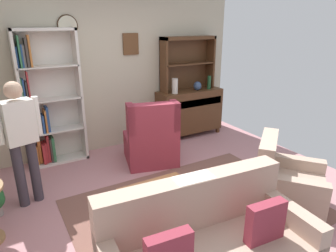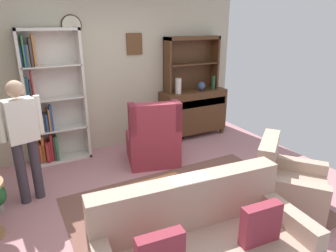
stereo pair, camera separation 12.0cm
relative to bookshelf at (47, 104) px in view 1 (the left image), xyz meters
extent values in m
cube|color=#B27A7F|center=(1.05, -1.94, -0.99)|extent=(5.40, 4.60, 0.02)
cube|color=#BCB299|center=(1.05, 0.19, 0.42)|extent=(5.00, 0.06, 2.80)
cylinder|color=beige|center=(0.47, 0.14, 1.15)|extent=(0.28, 0.03, 0.28)
torus|color=#382314|center=(0.47, 0.14, 1.15)|extent=(0.31, 0.02, 0.31)
cube|color=brown|center=(1.50, 0.14, 0.84)|extent=(0.28, 0.03, 0.36)
cube|color=brown|center=(1.25, -2.24, -0.97)|extent=(2.93, 2.09, 0.01)
cube|color=silver|center=(-0.35, -0.01, 0.07)|extent=(0.04, 0.30, 2.10)
cube|color=silver|center=(0.51, -0.01, 0.07)|extent=(0.04, 0.30, 2.10)
cube|color=silver|center=(0.08, -0.01, 1.10)|extent=(0.90, 0.30, 0.04)
cube|color=silver|center=(0.08, -0.01, -0.96)|extent=(0.90, 0.30, 0.04)
cube|color=silver|center=(0.08, 0.13, 0.07)|extent=(0.90, 0.01, 2.10)
cube|color=silver|center=(0.08, -0.01, -0.43)|extent=(0.86, 0.30, 0.02)
cube|color=#337247|center=(-0.32, -0.03, -0.78)|extent=(0.02, 0.20, 0.30)
cube|color=#B22D33|center=(-0.28, -0.03, -0.72)|extent=(0.03, 0.19, 0.40)
cube|color=#CC7233|center=(-0.25, -0.03, -0.78)|extent=(0.03, 0.15, 0.29)
cube|color=#CC7233|center=(-0.20, -0.03, -0.71)|extent=(0.04, 0.11, 0.42)
cube|color=#B22D33|center=(-0.15, -0.03, -0.77)|extent=(0.04, 0.24, 0.31)
cube|color=#B22D33|center=(-0.11, -0.03, -0.76)|extent=(0.03, 0.19, 0.33)
cube|color=#B22D33|center=(-0.08, -0.03, -0.71)|extent=(0.03, 0.15, 0.44)
cube|color=#3F3833|center=(-0.04, -0.03, -0.73)|extent=(0.02, 0.19, 0.39)
cube|color=#337247|center=(0.00, -0.03, -0.73)|extent=(0.04, 0.19, 0.40)
cube|color=silver|center=(0.08, -0.01, 0.07)|extent=(0.86, 0.30, 0.02)
cube|color=#337247|center=(-0.31, -0.03, -0.27)|extent=(0.04, 0.17, 0.30)
cube|color=#CC7233|center=(-0.27, -0.03, -0.26)|extent=(0.02, 0.12, 0.32)
cube|color=#CC7233|center=(-0.24, -0.03, -0.21)|extent=(0.03, 0.21, 0.42)
cube|color=#337247|center=(-0.20, -0.03, -0.23)|extent=(0.03, 0.12, 0.38)
cube|color=gray|center=(-0.17, -0.03, -0.21)|extent=(0.03, 0.23, 0.42)
cube|color=#3F3833|center=(-0.14, -0.03, -0.28)|extent=(0.03, 0.17, 0.28)
cube|color=#284C8C|center=(-0.10, -0.03, -0.28)|extent=(0.03, 0.20, 0.28)
cube|color=#CC7233|center=(-0.06, -0.03, -0.24)|extent=(0.03, 0.22, 0.35)
cube|color=#284C8C|center=(-0.02, -0.03, -0.22)|extent=(0.04, 0.16, 0.40)
cube|color=silver|center=(0.08, -0.01, 0.58)|extent=(0.86, 0.30, 0.02)
cube|color=#337247|center=(-0.32, -0.03, 0.26)|extent=(0.02, 0.12, 0.36)
cube|color=#284C8C|center=(-0.29, -0.03, 0.26)|extent=(0.02, 0.14, 0.34)
cube|color=#3F3833|center=(-0.26, -0.03, 0.24)|extent=(0.02, 0.18, 0.31)
cube|color=#B22D33|center=(-0.22, -0.03, 0.30)|extent=(0.02, 0.16, 0.44)
cube|color=#284C8C|center=(-0.31, -0.03, 0.73)|extent=(0.03, 0.12, 0.29)
cube|color=#337247|center=(-0.27, -0.03, 0.81)|extent=(0.02, 0.24, 0.44)
cube|color=#284C8C|center=(-0.25, -0.03, 0.75)|extent=(0.02, 0.18, 0.32)
cube|color=gray|center=(-0.22, -0.03, 0.74)|extent=(0.03, 0.14, 0.31)
cube|color=#3F3833|center=(-0.18, -0.03, 0.79)|extent=(0.03, 0.23, 0.40)
cube|color=#CC7233|center=(-0.14, -0.03, 0.81)|extent=(0.03, 0.15, 0.44)
cube|color=#4C2D19|center=(2.60, -0.08, -0.47)|extent=(1.30, 0.45, 0.82)
cube|color=#4C2D19|center=(2.00, -0.26, -0.93)|extent=(0.06, 0.06, 0.10)
cube|color=#4C2D19|center=(3.20, -0.26, -0.93)|extent=(0.06, 0.06, 0.10)
cube|color=#4C2D19|center=(2.00, 0.09, -0.93)|extent=(0.06, 0.06, 0.10)
cube|color=#4C2D19|center=(3.20, 0.09, -0.93)|extent=(0.06, 0.06, 0.10)
cube|color=#3D2414|center=(2.60, -0.30, -0.26)|extent=(1.20, 0.01, 0.14)
cube|color=#4C2D19|center=(2.07, 0.00, 0.44)|extent=(0.04, 0.26, 1.00)
cube|color=#4C2D19|center=(3.13, 0.00, 0.44)|extent=(0.04, 0.26, 1.00)
cube|color=#4C2D19|center=(2.60, 0.00, 0.91)|extent=(1.10, 0.26, 0.06)
cube|color=#4C2D19|center=(2.60, 0.00, 0.44)|extent=(1.06, 0.26, 0.02)
cube|color=#4C2D19|center=(2.60, 0.12, 0.44)|extent=(1.10, 0.01, 1.00)
cylinder|color=beige|center=(2.21, -0.16, 0.08)|extent=(0.11, 0.11, 0.28)
ellipsoid|color=#33476B|center=(2.73, -0.15, 0.03)|extent=(0.15, 0.15, 0.17)
cylinder|color=#194223|center=(2.99, -0.17, 0.08)|extent=(0.07, 0.07, 0.26)
cube|color=tan|center=(0.73, -2.91, -0.32)|extent=(1.81, 0.36, 0.48)
cube|color=tan|center=(1.53, -3.31, -0.68)|extent=(0.21, 0.86, 0.60)
cube|color=maroon|center=(1.14, -3.40, -0.38)|extent=(0.37, 0.13, 0.36)
cube|color=white|center=(0.73, -2.91, -0.07)|extent=(0.37, 0.21, 0.00)
cube|color=tan|center=(2.26, -2.79, -0.78)|extent=(1.07, 1.08, 0.40)
cube|color=tan|center=(2.08, -2.55, -0.34)|extent=(0.70, 0.61, 0.48)
cube|color=tan|center=(2.02, -2.97, -0.70)|extent=(0.59, 0.70, 0.55)
cube|color=tan|center=(2.50, -2.60, -0.70)|extent=(0.59, 0.70, 0.55)
cube|color=maroon|center=(1.39, -0.74, -0.77)|extent=(0.96, 0.98, 0.42)
cube|color=maroon|center=(1.32, -1.03, -0.24)|extent=(0.81, 0.40, 0.63)
cube|color=maroon|center=(1.65, -1.08, -0.15)|extent=(0.17, 0.30, 0.44)
cube|color=maroon|center=(1.00, -0.91, -0.15)|extent=(0.17, 0.30, 0.44)
ellipsoid|color=#235B2D|center=(-0.80, -1.14, -0.74)|extent=(0.07, 0.04, 0.17)
cylinder|color=#38333D|center=(-0.56, -1.09, -0.57)|extent=(0.15, 0.15, 0.82)
cylinder|color=#38333D|center=(-0.39, -1.04, -0.57)|extent=(0.15, 0.15, 0.82)
cube|color=silver|center=(-0.47, -1.07, 0.10)|extent=(0.38, 0.28, 0.52)
sphere|color=tan|center=(-0.47, -1.07, 0.48)|extent=(0.24, 0.24, 0.20)
cylinder|color=silver|center=(-0.26, -1.01, 0.13)|extent=(0.10, 0.10, 0.48)
cube|color=#4C2D19|center=(0.73, -2.23, -0.57)|extent=(0.80, 0.50, 0.03)
cube|color=#4C2D19|center=(0.36, -2.45, -0.78)|extent=(0.05, 0.05, 0.39)
cube|color=#4C2D19|center=(1.10, -2.45, -0.78)|extent=(0.05, 0.05, 0.39)
cube|color=#4C2D19|center=(0.36, -2.01, -0.78)|extent=(0.05, 0.05, 0.39)
cube|color=#4C2D19|center=(1.10, -2.01, -0.78)|extent=(0.05, 0.05, 0.39)
cube|color=#337247|center=(0.75, -2.25, -0.54)|extent=(0.17, 0.15, 0.03)
cube|color=gray|center=(0.75, -2.24, -0.52)|extent=(0.18, 0.15, 0.03)
camera|label=1|loc=(-0.64, -4.81, 1.23)|focal=32.18mm
camera|label=2|loc=(-0.53, -4.87, 1.23)|focal=32.18mm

